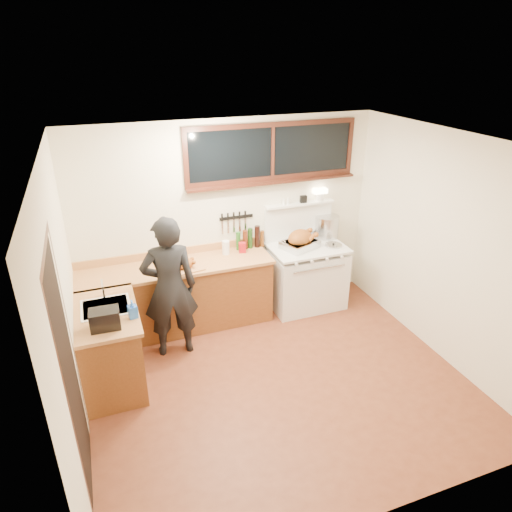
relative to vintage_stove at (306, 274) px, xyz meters
name	(u,v)px	position (x,y,z in m)	size (l,w,h in m)	color
ground_plane	(278,381)	(-1.00, -1.41, -0.48)	(4.00, 3.50, 0.02)	maroon
room_shell	(282,244)	(-1.00, -1.41, 1.18)	(4.10, 3.60, 2.65)	#EDE6CD
counter_back	(178,296)	(-1.80, 0.04, -0.01)	(2.44, 0.64, 1.00)	brown
counter_left	(110,347)	(-2.70, -0.79, -0.02)	(0.64, 1.09, 0.90)	brown
sink_unit	(106,312)	(-2.68, -0.71, 0.38)	(0.50, 0.45, 0.37)	white
vintage_stove	(306,274)	(0.00, 0.00, 0.00)	(1.02, 0.74, 1.60)	white
back_window	(273,159)	(-0.40, 0.31, 1.60)	(2.32, 0.13, 0.77)	black
left_doorway	(71,373)	(-2.99, -1.96, 0.62)	(0.02, 1.04, 2.17)	black
knife_strip	(235,218)	(-0.92, 0.32, 0.84)	(0.46, 0.03, 0.28)	black
man	(170,288)	(-1.97, -0.46, 0.40)	(0.66, 0.45, 1.73)	black
soap_bottle	(132,309)	(-2.43, -1.00, 0.53)	(0.10, 0.10, 0.20)	blue
toaster	(105,319)	(-2.70, -1.10, 0.53)	(0.29, 0.20, 0.19)	black
cutting_board	(185,265)	(-1.71, -0.12, 0.49)	(0.45, 0.37, 0.14)	#BF814B
roast_turkey	(300,241)	(-0.11, -0.01, 0.54)	(0.56, 0.49, 0.26)	silver
stockpot	(327,226)	(0.40, 0.21, 0.59)	(0.40, 0.40, 0.31)	silver
saucepan	(310,233)	(0.18, 0.29, 0.49)	(0.20, 0.29, 0.12)	silver
pot_lid	(333,245)	(0.34, -0.11, 0.44)	(0.29, 0.29, 0.04)	silver
coffee_tin	(242,248)	(-0.89, 0.12, 0.50)	(0.11, 0.09, 0.14)	maroon
pitcher	(226,248)	(-1.11, 0.14, 0.52)	(0.11, 0.11, 0.18)	white
bottle_cluster	(251,239)	(-0.74, 0.22, 0.57)	(0.40, 0.07, 0.30)	black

